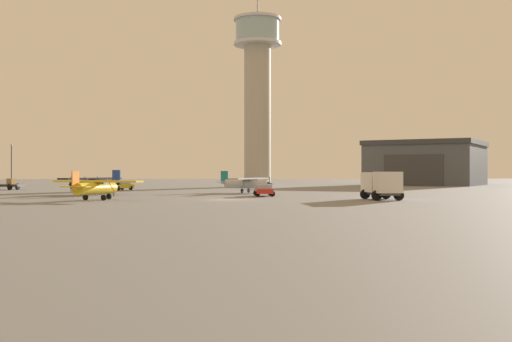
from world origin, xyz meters
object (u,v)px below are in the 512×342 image
(airplane_yellow, at_px, (95,187))
(control_tower, at_px, (257,86))
(airplane_black, at_px, (94,183))
(light_post_east, at_px, (11,161))
(truck_box_white, at_px, (381,184))
(car_yellow, at_px, (120,185))
(airplane_silver, at_px, (246,183))
(car_red, at_px, (264,190))

(airplane_yellow, bearing_deg, control_tower, 4.37)
(airplane_black, distance_m, light_post_east, 36.89)
(airplane_yellow, relative_size, truck_box_white, 1.63)
(airplane_yellow, height_order, car_yellow, airplane_yellow)
(airplane_black, xyz_separation_m, airplane_silver, (19.20, 4.92, -0.05))
(car_red, bearing_deg, airplane_yellow, 118.93)
(airplane_yellow, bearing_deg, car_red, -38.23)
(light_post_east, bearing_deg, car_red, -44.16)
(airplane_yellow, height_order, car_red, airplane_yellow)
(airplane_yellow, distance_m, truck_box_white, 28.37)
(car_yellow, bearing_deg, control_tower, 165.61)
(airplane_yellow, distance_m, car_yellow, 34.68)
(car_red, relative_size, light_post_east, 0.58)
(airplane_silver, bearing_deg, truck_box_white, -32.56)
(airplane_yellow, distance_m, light_post_east, 51.50)
(control_tower, distance_m, airplane_black, 51.62)
(airplane_black, height_order, car_yellow, airplane_black)
(car_yellow, bearing_deg, truck_box_white, 72.12)
(control_tower, distance_m, car_yellow, 37.50)
(airplane_black, distance_m, truck_box_white, 35.15)
(airplane_black, bearing_deg, car_red, -168.18)
(control_tower, height_order, airplane_yellow, control_tower)
(airplane_silver, xyz_separation_m, car_yellow, (-18.27, 14.53, -0.63))
(airplane_black, xyz_separation_m, light_post_east, (-18.88, 31.52, 3.28))
(airplane_yellow, bearing_deg, airplane_black, 35.14)
(truck_box_white, distance_m, light_post_east, 69.44)
(car_yellow, bearing_deg, light_post_east, -88.80)
(airplane_silver, bearing_deg, airplane_yellow, -100.43)
(truck_box_white, bearing_deg, control_tower, -175.46)
(truck_box_white, height_order, car_red, truck_box_white)
(control_tower, height_order, airplane_black, control_tower)
(airplane_yellow, xyz_separation_m, car_red, (17.71, 8.70, -0.58))
(car_yellow, distance_m, light_post_east, 23.53)
(car_red, height_order, car_yellow, same)
(airplane_yellow, relative_size, car_yellow, 1.92)
(car_red, bearing_deg, airplane_black, 75.03)
(airplane_silver, bearing_deg, car_red, -55.45)
(airplane_black, bearing_deg, truck_box_white, -179.02)
(airplane_black, bearing_deg, airplane_silver, -136.07)
(airplane_yellow, height_order, airplane_black, airplane_black)
(airplane_yellow, bearing_deg, light_post_east, 50.26)
(truck_box_white, relative_size, light_post_east, 0.73)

